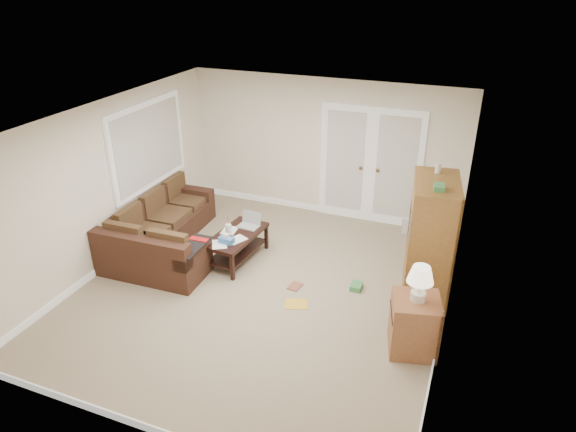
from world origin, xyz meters
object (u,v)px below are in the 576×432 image
at_px(coffee_table, 237,245).
at_px(tv_armoire, 430,239).
at_px(sectional_sofa, 161,236).
at_px(side_cabinet, 415,321).

height_order(coffee_table, tv_armoire, tv_armoire).
bearing_deg(tv_armoire, coffee_table, 174.65).
distance_m(sectional_sofa, side_cabinet, 4.25).
bearing_deg(coffee_table, side_cabinet, -16.19).
relative_size(coffee_table, tv_armoire, 0.64).
relative_size(sectional_sofa, tv_armoire, 1.34).
height_order(coffee_table, side_cabinet, side_cabinet).
xyz_separation_m(sectional_sofa, tv_armoire, (4.11, 0.40, 0.57)).
bearing_deg(side_cabinet, sectional_sofa, 154.14).
bearing_deg(side_cabinet, coffee_table, 144.95).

